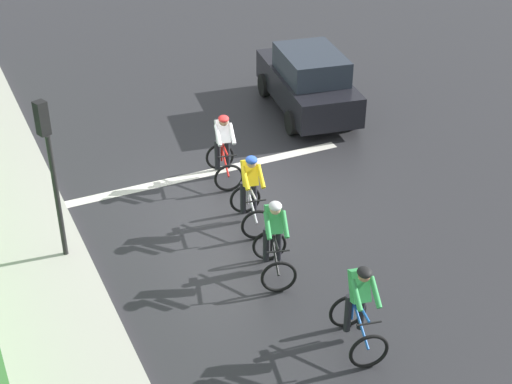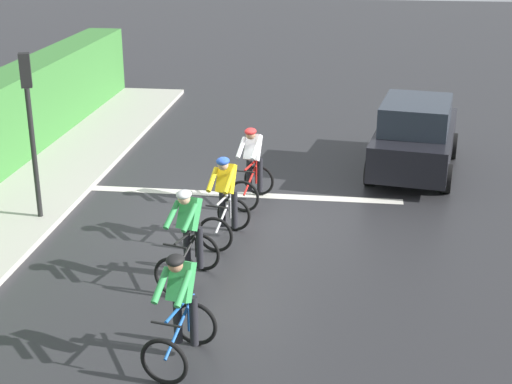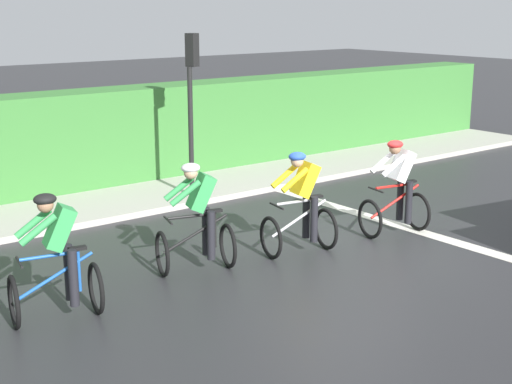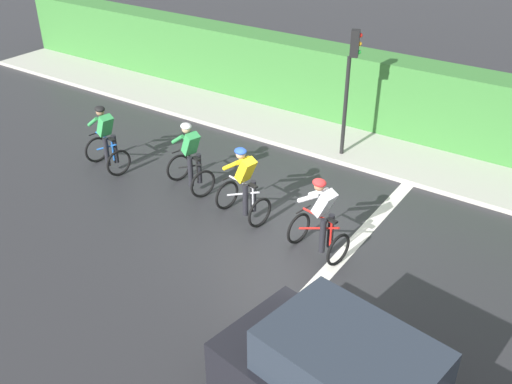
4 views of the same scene
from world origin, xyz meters
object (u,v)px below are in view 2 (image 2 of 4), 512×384
object	(u,v)px
cyclist_second	(188,238)
traffic_light_near_crossing	(30,112)
cyclist_fourth	(252,167)
car_black	(415,136)
cyclist_lead	(180,311)
cyclist_mid	(225,200)

from	to	relation	value
cyclist_second	traffic_light_near_crossing	bearing A→B (deg)	-32.47
cyclist_fourth	traffic_light_near_crossing	distance (m)	4.56
cyclist_second	car_black	world-z (taller)	car_black
car_black	cyclist_lead	bearing A→B (deg)	66.79
car_black	cyclist_second	bearing A→B (deg)	56.75
cyclist_lead	cyclist_fourth	xyz separation A→B (m)	(-0.16, -6.10, 0.00)
cyclist_mid	cyclist_fourth	bearing A→B (deg)	-96.81
traffic_light_near_crossing	cyclist_lead	bearing A→B (deg)	130.32
cyclist_mid	traffic_light_near_crossing	distance (m)	4.11
cyclist_second	car_black	xyz separation A→B (m)	(-4.07, -6.21, 0.08)
cyclist_mid	car_black	distance (m)	5.83
cyclist_fourth	car_black	xyz separation A→B (m)	(-3.51, -2.48, 0.08)
cyclist_second	cyclist_fourth	size ratio (longest dim) A/B	1.00
cyclist_mid	traffic_light_near_crossing	xyz separation A→B (m)	(3.82, -0.47, 1.43)
car_black	traffic_light_near_crossing	size ratio (longest dim) A/B	1.29
cyclist_lead	car_black	distance (m)	9.33
cyclist_mid	cyclist_fourth	xyz separation A→B (m)	(-0.24, -1.98, 0.00)
cyclist_fourth	traffic_light_near_crossing	xyz separation A→B (m)	(4.06, 1.51, 1.43)
cyclist_lead	cyclist_mid	world-z (taller)	same
cyclist_second	cyclist_mid	distance (m)	1.78
car_black	cyclist_fourth	bearing A→B (deg)	35.17
cyclist_second	car_black	distance (m)	7.43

